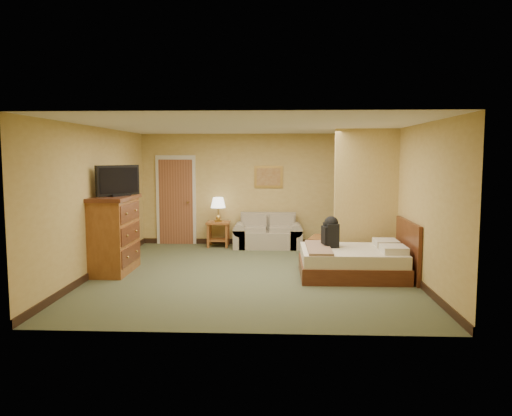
# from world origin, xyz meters

# --- Properties ---
(floor) EXTENTS (6.00, 6.00, 0.00)m
(floor) POSITION_xyz_m (0.00, 0.00, 0.00)
(floor) COLOR #495033
(floor) RESTS_ON ground
(ceiling) EXTENTS (6.00, 6.00, 0.00)m
(ceiling) POSITION_xyz_m (0.00, 0.00, 2.60)
(ceiling) COLOR white
(ceiling) RESTS_ON back_wall
(back_wall) EXTENTS (5.50, 0.02, 2.60)m
(back_wall) POSITION_xyz_m (0.00, 3.00, 1.30)
(back_wall) COLOR tan
(back_wall) RESTS_ON floor
(left_wall) EXTENTS (0.02, 6.00, 2.60)m
(left_wall) POSITION_xyz_m (-2.75, 0.00, 1.30)
(left_wall) COLOR tan
(left_wall) RESTS_ON floor
(right_wall) EXTENTS (0.02, 6.00, 2.60)m
(right_wall) POSITION_xyz_m (2.75, 0.00, 1.30)
(right_wall) COLOR tan
(right_wall) RESTS_ON floor
(partition) EXTENTS (1.20, 0.15, 2.60)m
(partition) POSITION_xyz_m (2.15, 0.93, 1.30)
(partition) COLOR tan
(partition) RESTS_ON floor
(door) EXTENTS (0.94, 0.16, 2.10)m
(door) POSITION_xyz_m (-1.95, 2.96, 1.03)
(door) COLOR beige
(door) RESTS_ON floor
(baseboard) EXTENTS (5.50, 0.02, 0.12)m
(baseboard) POSITION_xyz_m (0.00, 2.99, 0.06)
(baseboard) COLOR black
(baseboard) RESTS_ON floor
(loveseat) EXTENTS (1.55, 0.72, 0.78)m
(loveseat) POSITION_xyz_m (0.24, 2.57, 0.25)
(loveseat) COLOR gray
(loveseat) RESTS_ON floor
(side_table) EXTENTS (0.52, 0.52, 0.58)m
(side_table) POSITION_xyz_m (-0.91, 2.65, 0.38)
(side_table) COLOR brown
(side_table) RESTS_ON floor
(table_lamp) EXTENTS (0.34, 0.34, 0.56)m
(table_lamp) POSITION_xyz_m (-0.91, 2.65, 1.00)
(table_lamp) COLOR #B79343
(table_lamp) RESTS_ON side_table
(coffee_table) EXTENTS (0.87, 0.87, 0.46)m
(coffee_table) POSITION_xyz_m (1.49, 1.31, 0.33)
(coffee_table) COLOR brown
(coffee_table) RESTS_ON floor
(wall_picture) EXTENTS (0.66, 0.04, 0.51)m
(wall_picture) POSITION_xyz_m (0.24, 2.97, 1.60)
(wall_picture) COLOR #B78E3F
(wall_picture) RESTS_ON back_wall
(dresser) EXTENTS (0.68, 1.29, 1.38)m
(dresser) POSITION_xyz_m (-2.48, 0.03, 0.70)
(dresser) COLOR brown
(dresser) RESTS_ON floor
(tv) EXTENTS (0.57, 0.77, 0.55)m
(tv) POSITION_xyz_m (-2.38, 0.03, 1.63)
(tv) COLOR black
(tv) RESTS_ON dresser
(bed) EXTENTS (1.88, 1.51, 0.98)m
(bed) POSITION_xyz_m (1.83, -0.10, 0.27)
(bed) COLOR #4A2011
(bed) RESTS_ON floor
(backpack) EXTENTS (0.27, 0.35, 0.55)m
(backpack) POSITION_xyz_m (1.41, 0.09, 0.77)
(backpack) COLOR black
(backpack) RESTS_ON bed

